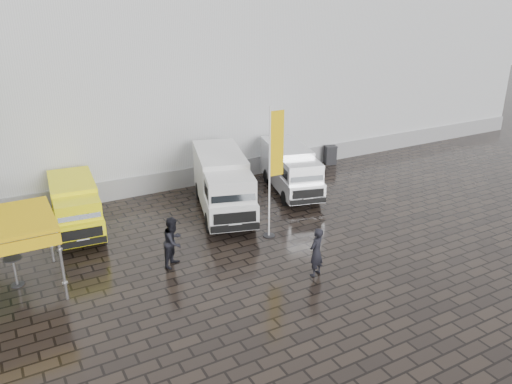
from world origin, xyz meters
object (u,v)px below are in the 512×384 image
van_white (223,185)px  wheelie_bin (330,155)px  canopy_tent (3,225)px  van_yellow (76,208)px  van_silver (291,170)px  person_front (316,252)px  flagpole (274,165)px  cocktail_table (15,272)px  person_tent (173,242)px

van_white → wheelie_bin: 9.39m
canopy_tent → van_white: bearing=16.1°
van_yellow → van_white: van_white is taller
van_yellow → van_white: bearing=-5.3°
van_yellow → van_silver: 10.40m
van_yellow → person_front: bearing=-44.4°
van_yellow → flagpole: bearing=-26.7°
cocktail_table → person_front: (9.41, -4.41, 0.38)m
van_yellow → wheelie_bin: van_yellow is taller
van_yellow → canopy_tent: canopy_tent is taller
flagpole → person_front: size_ratio=3.00×
van_white → van_silver: bearing=26.1°
canopy_tent → flagpole: flagpole is taller
van_silver → person_front: (-3.67, -7.39, -0.24)m
canopy_tent → flagpole: 9.85m
van_white → flagpole: flagpole is taller
van_white → van_yellow: bearing=-173.6°
van_silver → flagpole: (-3.36, -3.89, 1.94)m
van_yellow → van_silver: size_ratio=0.87×
flagpole → cocktail_table: bearing=174.7°
flagpole → wheelie_bin: flagpole is taller
van_white → person_front: size_ratio=3.36×
person_tent → flagpole: bearing=-36.4°
van_yellow → cocktail_table: bearing=-123.2°
van_yellow → canopy_tent: 4.86m
van_yellow → canopy_tent: size_ratio=1.49×
van_silver → person_tent: bearing=-136.4°
van_yellow → van_white: 6.39m
person_front → person_tent: bearing=-59.8°
van_silver → person_tent: van_silver is taller
wheelie_bin → person_front: (-8.26, -10.14, 0.36)m
van_yellow → flagpole: 8.50m
wheelie_bin → flagpole: bearing=-121.6°
flagpole → person_tent: size_ratio=2.86×
van_white → flagpole: 3.73m
canopy_tent → cocktail_table: bearing=73.9°
van_yellow → flagpole: flagpole is taller
van_silver → person_tent: size_ratio=2.77×
van_white → person_tent: (-3.71, -3.58, -0.37)m
van_yellow → wheelie_bin: size_ratio=4.18×
person_front → van_white: bearing=-109.1°
flagpole → cocktail_table: flagpole is taller
van_white → person_front: (0.44, -6.70, -0.42)m
van_yellow → cocktail_table: (-2.69, -3.42, -0.53)m
van_yellow → van_silver: bearing=2.5°
flagpole → person_front: bearing=-95.0°
cocktail_table → person_tent: person_tent is taller
van_yellow → van_white: (6.28, -1.13, 0.26)m
canopy_tent → person_front: bearing=-23.2°
flagpole → wheelie_bin: (7.95, 6.64, -2.54)m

